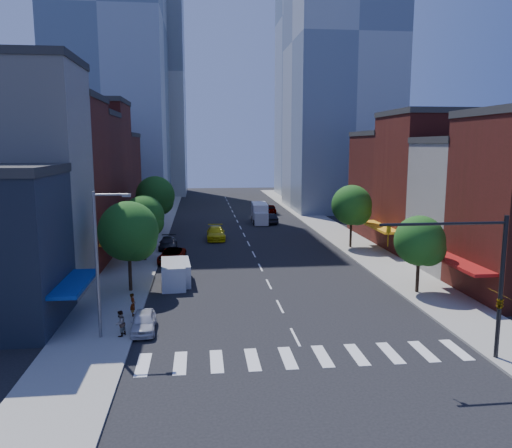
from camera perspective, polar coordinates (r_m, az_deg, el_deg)
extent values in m
plane|color=black|center=(31.99, 4.51, -12.76)|extent=(220.00, 220.00, 0.00)
cube|color=gray|center=(70.46, -11.84, -0.79)|extent=(5.00, 120.00, 0.15)
cube|color=gray|center=(72.48, 8.24, -0.42)|extent=(5.00, 120.00, 0.15)
cube|color=silver|center=(29.28, 5.65, -14.90)|extent=(19.00, 3.00, 0.01)
cube|color=beige|center=(43.97, -26.79, 4.34)|extent=(12.00, 8.00, 18.00)
cube|color=#5A1A15|center=(52.08, -23.50, 4.04)|extent=(12.00, 9.00, 16.00)
cube|color=#521D14|center=(60.27, -21.13, 4.28)|extent=(12.00, 8.00, 15.00)
cube|color=#5A1A15|center=(68.45, -19.40, 5.71)|extent=(12.00, 9.00, 17.00)
cube|color=#521D14|center=(77.84, -17.78, 4.65)|extent=(12.00, 10.00, 13.00)
cube|color=beige|center=(51.95, 24.63, 1.73)|extent=(12.00, 8.00, 12.00)
cube|color=#5A1A15|center=(59.66, 20.29, 4.28)|extent=(12.00, 10.00, 15.00)
cube|color=#521D14|center=(68.79, 16.52, 4.19)|extent=(12.00, 10.00, 13.00)
cube|color=#8C99A8|center=(103.10, -16.53, 21.65)|extent=(20.00, 22.00, 70.00)
cube|color=#9EA5AD|center=(96.43, 9.75, 19.75)|extent=(18.00, 20.00, 60.00)
cube|color=#8C99A8|center=(121.27, 8.60, 22.35)|extent=(22.00, 22.00, 80.00)
cube|color=#9EA5AD|center=(125.79, -12.47, 16.20)|extent=(18.00, 18.00, 56.00)
cylinder|color=black|center=(30.51, 26.21, -6.55)|extent=(0.24, 0.24, 8.00)
cylinder|color=black|center=(28.05, 20.69, 0.02)|extent=(7.00, 0.16, 0.16)
imported|color=gold|center=(26.92, 14.92, -1.35)|extent=(0.22, 0.18, 1.10)
imported|color=gold|center=(30.72, 26.11, -7.99)|extent=(0.48, 2.24, 0.90)
cylinder|color=slate|center=(31.62, -17.71, -4.58)|extent=(0.20, 0.20, 9.00)
cylinder|color=slate|center=(30.73, -16.26, 3.24)|extent=(2.00, 0.14, 0.14)
cube|color=slate|center=(30.60, -14.59, 3.19)|extent=(0.50, 0.25, 0.18)
cylinder|color=black|center=(41.71, -14.22, -4.77)|extent=(0.28, 0.28, 3.92)
sphere|color=#1E4D16|center=(41.12, -14.38, -0.79)|extent=(4.80, 4.80, 4.80)
sphere|color=#1E4D16|center=(40.87, -13.56, -1.81)|extent=(3.36, 3.36, 3.36)
cylinder|color=black|center=(52.41, -12.62, -2.07)|extent=(0.28, 0.28, 3.64)
sphere|color=#1E4D16|center=(51.96, -12.72, 0.89)|extent=(4.20, 4.20, 4.20)
sphere|color=#1E4D16|center=(51.70, -12.07, 0.14)|extent=(2.94, 2.94, 2.94)
cylinder|color=black|center=(66.10, -11.35, 0.49)|extent=(0.28, 0.28, 4.20)
sphere|color=#1E4D16|center=(65.71, -11.44, 3.21)|extent=(5.00, 5.00, 5.00)
sphere|color=#1E4D16|center=(65.45, -10.92, 2.54)|extent=(3.50, 3.50, 3.50)
cylinder|color=black|center=(42.16, 18.01, -5.18)|extent=(0.28, 0.28, 3.36)
sphere|color=#1E4D16|center=(41.64, 18.17, -1.81)|extent=(4.00, 4.00, 4.00)
sphere|color=#1E4D16|center=(41.74, 19.05, -2.67)|extent=(2.80, 2.80, 2.80)
cylinder|color=black|center=(58.60, 10.78, -0.71)|extent=(0.28, 0.28, 3.92)
sphere|color=#1E4D16|center=(58.18, 10.87, 2.15)|extent=(4.60, 4.60, 4.60)
sphere|color=#1E4D16|center=(58.16, 11.50, 1.43)|extent=(3.22, 3.22, 3.22)
imported|color=silver|center=(33.37, -12.73, -10.83)|extent=(1.68, 3.85, 1.29)
imported|color=black|center=(44.48, -8.52, -5.61)|extent=(1.66, 4.28, 1.39)
imported|color=#999999|center=(51.72, -9.59, -3.55)|extent=(2.95, 5.30, 1.40)
imported|color=black|center=(58.01, -10.02, -2.20)|extent=(1.98, 4.82, 1.40)
cube|color=silver|center=(43.99, -8.76, -5.45)|extent=(2.11, 4.59, 1.88)
cube|color=black|center=(42.28, -8.69, -5.67)|extent=(1.72, 1.01, 0.81)
cylinder|color=black|center=(42.67, -9.76, -6.80)|extent=(0.27, 0.69, 0.68)
cylinder|color=black|center=(42.71, -7.58, -6.73)|extent=(0.27, 0.69, 0.68)
cylinder|color=black|center=(45.61, -9.82, -5.77)|extent=(0.27, 0.69, 0.68)
cylinder|color=black|center=(45.65, -7.79, -5.71)|extent=(0.27, 0.69, 0.68)
cube|color=silver|center=(43.18, -9.44, -5.64)|extent=(2.28, 4.97, 2.03)
cube|color=black|center=(41.33, -9.40, -5.89)|extent=(1.86, 1.10, 0.87)
cylinder|color=black|center=(41.76, -10.57, -7.14)|extent=(0.29, 0.75, 0.74)
cylinder|color=black|center=(41.79, -8.17, -7.06)|extent=(0.29, 0.75, 0.74)
cylinder|color=black|center=(44.94, -10.59, -5.98)|extent=(0.29, 0.75, 0.74)
cylinder|color=black|center=(44.96, -8.35, -5.91)|extent=(0.29, 0.75, 0.74)
imported|color=#D7CA0B|center=(63.31, -4.60, -1.04)|extent=(2.32, 5.64, 1.63)
imported|color=black|center=(75.95, 1.54, 0.62)|extent=(2.21, 4.75, 1.51)
imported|color=#999999|center=(87.51, 1.69, 1.75)|extent=(2.11, 4.64, 1.54)
cube|color=silver|center=(77.14, 0.41, 1.30)|extent=(2.50, 6.09, 2.95)
cube|color=silver|center=(73.75, 0.61, 0.58)|extent=(2.11, 1.75, 1.84)
cylinder|color=black|center=(74.50, -0.21, 0.19)|extent=(0.32, 0.84, 0.83)
cylinder|color=black|center=(74.65, 1.34, 0.21)|extent=(0.32, 0.84, 0.83)
cylinder|color=black|center=(78.59, -0.40, 0.66)|extent=(0.32, 0.84, 0.83)
cylinder|color=black|center=(78.74, 1.08, 0.67)|extent=(0.32, 0.84, 0.83)
imported|color=#999999|center=(35.90, -13.89, -8.93)|extent=(0.48, 0.64, 1.60)
imported|color=#999999|center=(32.48, -15.27, -10.91)|extent=(0.90, 0.98, 1.62)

